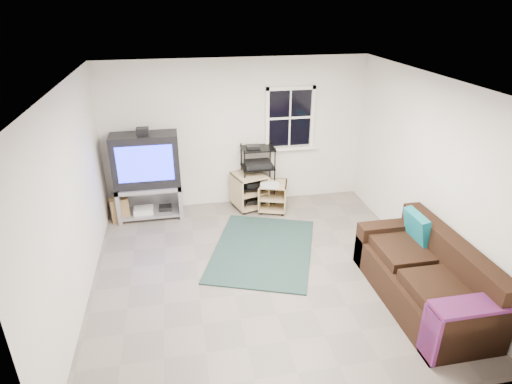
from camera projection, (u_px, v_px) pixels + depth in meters
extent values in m
plane|color=slate|center=(262.00, 272.00, 5.98)|extent=(4.60, 4.60, 0.00)
plane|color=white|center=(264.00, 83.00, 4.88)|extent=(4.60, 4.60, 0.00)
plane|color=white|center=(236.00, 134.00, 7.48)|extent=(4.60, 0.00, 4.60)
plane|color=white|center=(322.00, 303.00, 3.38)|extent=(4.60, 0.00, 4.60)
plane|color=white|center=(72.00, 202.00, 5.04)|extent=(0.00, 4.60, 4.60)
plane|color=white|center=(428.00, 174.00, 5.82)|extent=(0.00, 4.60, 4.60)
cube|color=black|center=(290.00, 118.00, 7.52)|extent=(0.80, 0.01, 1.02)
cube|color=white|center=(291.00, 88.00, 7.29)|extent=(0.88, 0.06, 0.06)
cube|color=white|center=(289.00, 148.00, 7.72)|extent=(0.98, 0.14, 0.05)
cube|color=white|center=(267.00, 119.00, 7.44)|extent=(0.06, 0.06, 1.10)
cube|color=white|center=(312.00, 117.00, 7.58)|extent=(0.06, 0.06, 1.10)
cube|color=white|center=(290.00, 118.00, 7.51)|extent=(0.78, 0.04, 0.04)
cube|color=#95969D|center=(149.00, 186.00, 7.26)|extent=(1.08, 0.54, 0.06)
cube|color=#95969D|center=(120.00, 203.00, 7.28)|extent=(0.06, 0.54, 0.59)
cube|color=#95969D|center=(180.00, 198.00, 7.45)|extent=(0.06, 0.54, 0.59)
cube|color=#95969D|center=(152.00, 212.00, 7.46)|extent=(0.95, 0.50, 0.04)
cube|color=#95969D|center=(151.00, 194.00, 7.59)|extent=(1.08, 0.04, 0.59)
cube|color=silver|center=(144.00, 210.00, 7.37)|extent=(0.32, 0.26, 0.09)
cube|color=black|center=(165.00, 208.00, 7.48)|extent=(0.22, 0.19, 0.06)
cube|color=black|center=(146.00, 160.00, 7.06)|extent=(1.08, 0.45, 0.89)
cube|color=#1E26FF|center=(145.00, 164.00, 6.84)|extent=(0.89, 0.01, 0.60)
cube|color=black|center=(143.00, 131.00, 6.85)|extent=(0.19, 0.14, 0.11)
cylinder|color=black|center=(245.00, 181.00, 7.43)|extent=(0.02, 0.02, 1.14)
cylinder|color=black|center=(275.00, 179.00, 7.52)|extent=(0.02, 0.02, 1.14)
cylinder|color=black|center=(241.00, 173.00, 7.76)|extent=(0.02, 0.02, 1.14)
cylinder|color=black|center=(270.00, 171.00, 7.85)|extent=(0.02, 0.02, 1.14)
cube|color=black|center=(258.00, 202.00, 7.86)|extent=(0.57, 0.42, 0.02)
cube|color=black|center=(258.00, 199.00, 7.84)|extent=(0.45, 0.33, 0.09)
cube|color=black|center=(258.00, 185.00, 7.71)|extent=(0.57, 0.42, 0.02)
cube|color=black|center=(258.00, 182.00, 7.69)|extent=(0.45, 0.33, 0.09)
cube|color=black|center=(258.00, 167.00, 7.57)|extent=(0.57, 0.42, 0.02)
cube|color=black|center=(258.00, 164.00, 7.54)|extent=(0.45, 0.33, 0.09)
cube|color=black|center=(258.00, 148.00, 7.42)|extent=(0.57, 0.42, 0.02)
cube|color=tan|center=(249.00, 175.00, 7.54)|extent=(0.67, 0.67, 0.02)
cube|color=tan|center=(250.00, 204.00, 7.77)|extent=(0.67, 0.67, 0.02)
cube|color=tan|center=(236.00, 192.00, 7.55)|extent=(0.18, 0.52, 0.58)
cube|color=tan|center=(262.00, 187.00, 7.76)|extent=(0.18, 0.52, 0.58)
cube|color=tan|center=(243.00, 185.00, 7.86)|extent=(0.48, 0.16, 0.58)
cube|color=tan|center=(249.00, 191.00, 7.66)|extent=(0.62, 0.63, 0.02)
cylinder|color=black|center=(244.00, 213.00, 7.52)|extent=(0.05, 0.05, 0.05)
cylinder|color=black|center=(255.00, 199.00, 8.05)|extent=(0.05, 0.05, 0.05)
cube|color=tan|center=(273.00, 184.00, 7.47)|extent=(0.60, 0.60, 0.02)
cube|color=tan|center=(273.00, 207.00, 7.66)|extent=(0.60, 0.60, 0.02)
cube|color=tan|center=(260.00, 195.00, 7.59)|extent=(0.17, 0.46, 0.48)
cube|color=tan|center=(286.00, 196.00, 7.54)|extent=(0.17, 0.46, 0.48)
cube|color=tan|center=(274.00, 190.00, 7.77)|extent=(0.42, 0.15, 0.48)
cube|color=tan|center=(273.00, 196.00, 7.57)|extent=(0.55, 0.56, 0.02)
cylinder|color=black|center=(261.00, 213.00, 7.53)|extent=(0.05, 0.05, 0.05)
cylinder|color=black|center=(284.00, 205.00, 7.83)|extent=(0.05, 0.05, 0.05)
cylinder|color=silver|center=(270.00, 185.00, 7.38)|extent=(0.34, 0.34, 0.02)
cube|color=black|center=(421.00, 287.00, 5.32)|extent=(0.91, 2.03, 0.43)
cube|color=black|center=(452.00, 255.00, 5.20)|extent=(0.24, 2.03, 0.44)
cube|color=black|center=(389.00, 243.00, 6.08)|extent=(0.91, 0.24, 0.63)
cube|color=black|center=(467.00, 331.00, 4.48)|extent=(0.91, 0.24, 0.63)
cube|color=black|center=(437.00, 289.00, 4.83)|extent=(0.61, 0.73, 0.13)
cube|color=black|center=(402.00, 251.00, 5.55)|extent=(0.61, 0.73, 0.13)
cube|color=teal|center=(417.00, 227.00, 5.63)|extent=(0.20, 0.49, 0.42)
cube|color=navy|center=(472.00, 306.00, 4.34)|extent=(0.84, 0.30, 0.04)
cube|color=navy|center=(430.00, 335.00, 4.40)|extent=(0.04, 0.30, 0.59)
cube|color=black|center=(263.00, 249.00, 6.48)|extent=(2.03, 2.35, 0.02)
cube|color=#9D7246|center=(120.00, 210.00, 7.25)|extent=(0.33, 0.26, 0.41)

